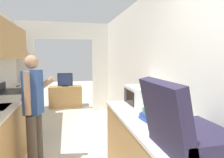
# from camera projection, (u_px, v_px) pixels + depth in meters

# --- Properties ---
(wall_right) EXTENTS (0.06, 7.29, 2.50)m
(wall_right) POSITION_uv_depth(u_px,v_px,m) (154.00, 80.00, 2.82)
(wall_right) COLOR silver
(wall_right) RESTS_ON ground_plane
(wall_far_with_doorway) EXTENTS (2.85, 0.06, 2.50)m
(wall_far_with_doorway) POSITION_uv_depth(u_px,v_px,m) (64.00, 62.00, 5.50)
(wall_far_with_doorway) COLOR silver
(wall_far_with_doorway) RESTS_ON ground_plane
(counter_left) EXTENTS (0.62, 3.56, 0.92)m
(counter_left) POSITION_uv_depth(u_px,v_px,m) (6.00, 126.00, 3.23)
(counter_left) COLOR #B2844C
(counter_left) RESTS_ON ground_plane
(range_oven) EXTENTS (0.66, 0.78, 1.06)m
(range_oven) POSITION_uv_depth(u_px,v_px,m) (17.00, 114.00, 3.87)
(range_oven) COLOR black
(range_oven) RESTS_ON ground_plane
(person) EXTENTS (0.51, 0.45, 1.60)m
(person) POSITION_uv_depth(u_px,v_px,m) (34.00, 110.00, 2.73)
(person) COLOR #4C4238
(person) RESTS_ON ground_plane
(suitcase) EXTENTS (0.55, 0.57, 0.51)m
(suitcase) POSITION_uv_depth(u_px,v_px,m) (184.00, 130.00, 1.40)
(suitcase) COLOR #231E38
(suitcase) RESTS_ON counter_right
(microwave) EXTENTS (0.37, 0.49, 0.27)m
(microwave) POSITION_uv_depth(u_px,v_px,m) (142.00, 96.00, 2.65)
(microwave) COLOR white
(microwave) RESTS_ON counter_right
(book_stack) EXTENTS (0.25, 0.31, 0.12)m
(book_stack) POSITION_uv_depth(u_px,v_px,m) (154.00, 116.00, 2.04)
(book_stack) COLOR #2D4C99
(book_stack) RESTS_ON counter_right
(tv_cabinet) EXTENTS (0.99, 0.42, 0.66)m
(tv_cabinet) POSITION_uv_depth(u_px,v_px,m) (66.00, 97.00, 6.24)
(tv_cabinet) COLOR #B2844C
(tv_cabinet) RESTS_ON ground_plane
(television) EXTENTS (0.45, 0.16, 0.41)m
(television) POSITION_uv_depth(u_px,v_px,m) (65.00, 80.00, 6.14)
(television) COLOR black
(television) RESTS_ON tv_cabinet
(knife) EXTENTS (0.10, 0.33, 0.02)m
(knife) POSITION_uv_depth(u_px,v_px,m) (19.00, 86.00, 4.45)
(knife) COLOR #B7B7BC
(knife) RESTS_ON counter_left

